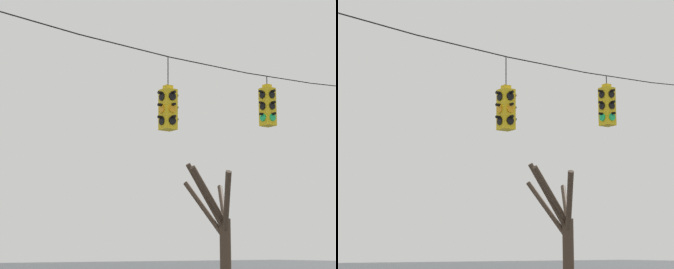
{
  "view_description": "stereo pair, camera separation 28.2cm",
  "coord_description": "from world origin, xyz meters",
  "views": [
    {
      "loc": [
        -10.29,
        -12.47,
        2.2
      ],
      "look_at": [
        -1.33,
        0.18,
        4.94
      ],
      "focal_mm": 70.0,
      "sensor_mm": 36.0,
      "label": 1
    },
    {
      "loc": [
        -10.05,
        -12.63,
        2.2
      ],
      "look_at": [
        -1.33,
        0.18,
        4.94
      ],
      "focal_mm": 70.0,
      "sensor_mm": 36.0,
      "label": 2
    }
  ],
  "objects": [
    {
      "name": "traffic_light_near_right_pole",
      "position": [
        -1.33,
        0.18,
        5.57
      ],
      "size": [
        0.58,
        0.58,
        1.83
      ],
      "color": "yellow"
    },
    {
      "name": "bare_tree",
      "position": [
        6.01,
        7.05,
        2.84
      ],
      "size": [
        3.16,
        3.13,
        5.48
      ],
      "color": "#423326",
      "rests_on": "ground_plane"
    },
    {
      "name": "span_wire",
      "position": [
        -0.0,
        0.18,
        7.07
      ],
      "size": [
        17.6,
        0.03,
        0.58
      ],
      "color": "black"
    },
    {
      "name": "traffic_light_near_left_pole",
      "position": [
        2.0,
        0.18,
        6.06
      ],
      "size": [
        0.58,
        0.58,
        1.39
      ],
      "color": "yellow"
    }
  ]
}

